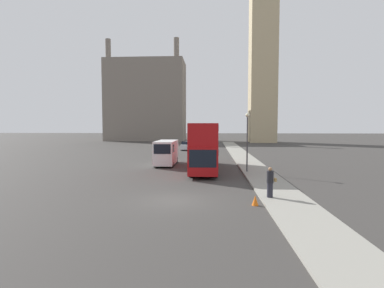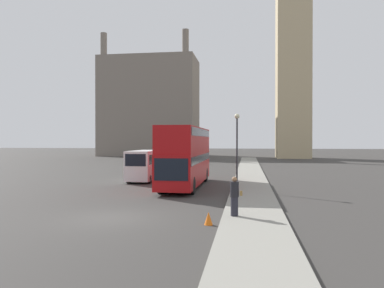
{
  "view_description": "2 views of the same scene",
  "coord_description": "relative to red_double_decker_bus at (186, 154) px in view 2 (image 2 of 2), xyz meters",
  "views": [
    {
      "loc": [
        2.11,
        -16.92,
        4.34
      ],
      "look_at": [
        0.17,
        13.68,
        2.43
      ],
      "focal_mm": 28.0,
      "sensor_mm": 36.0,
      "label": 1
    },
    {
      "loc": [
        6.12,
        -16.31,
        3.54
      ],
      "look_at": [
        0.96,
        18.51,
        3.22
      ],
      "focal_mm": 35.0,
      "sensor_mm": 36.0,
      "label": 2
    }
  ],
  "objects": [
    {
      "name": "building_block_distant",
      "position": [
        -17.98,
        57.12,
        8.89
      ],
      "size": [
        21.89,
        12.06,
        27.69
      ],
      "color": "slate",
      "rests_on": "ground_plane"
    },
    {
      "name": "white_van",
      "position": [
        -4.25,
        3.53,
        -1.09
      ],
      "size": [
        2.05,
        5.7,
        2.66
      ],
      "color": "white",
      "rests_on": "ground_plane"
    },
    {
      "name": "ground_plane",
      "position": [
        -1.48,
        -11.9,
        -2.51
      ],
      "size": [
        300.0,
        300.0,
        0.0
      ],
      "primitive_type": "plane",
      "color": "#383533"
    },
    {
      "name": "red_double_decker_bus",
      "position": [
        0.0,
        0.0,
        0.0
      ],
      "size": [
        2.46,
        11.33,
        4.51
      ],
      "color": "#A80F11",
      "rests_on": "ground_plane"
    },
    {
      "name": "parked_sedan",
      "position": [
        -3.66,
        23.96,
        -1.81
      ],
      "size": [
        1.86,
        4.25,
        1.53
      ],
      "color": "silver",
      "rests_on": "ground_plane"
    },
    {
      "name": "street_lamp",
      "position": [
        3.92,
        -1.49,
        1.16
      ],
      "size": [
        0.36,
        0.36,
        5.3
      ],
      "color": "#38383D",
      "rests_on": "sidewalk_strip"
    },
    {
      "name": "traffic_cone",
      "position": [
        3.04,
        -12.65,
        -2.24
      ],
      "size": [
        0.36,
        0.36,
        0.55
      ],
      "color": "orange",
      "rests_on": "ground_plane"
    },
    {
      "name": "pedestrian",
      "position": [
        4.08,
        -11.35,
        -1.48
      ],
      "size": [
        0.55,
        0.39,
        1.77
      ],
      "color": "#23232D",
      "rests_on": "sidewalk_strip"
    },
    {
      "name": "sidewalk_strip",
      "position": [
        4.93,
        -11.9,
        -2.44
      ],
      "size": [
        2.82,
        120.0,
        0.15
      ],
      "color": "gray",
      "rests_on": "ground_plane"
    }
  ]
}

